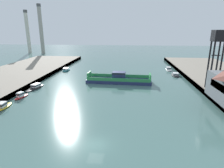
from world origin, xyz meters
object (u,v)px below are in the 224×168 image
Objects in this scene: moored_boat_near_right at (169,69)px; moored_boat_far_left at (66,70)px; chain_ferry at (119,79)px; moored_boat_mid_left at (21,96)px; crane_tower at (218,44)px; smokestack_distant_b at (27,31)px; smokestack_distant_a at (41,28)px; moored_boat_mid_right at (175,74)px; moored_boat_near_left at (3,106)px; moored_boat_upstream_a at (35,87)px.

moored_boat_near_right is 45.68m from moored_boat_far_left.
chain_ferry is 4.33× the size of moored_boat_mid_left.
moored_boat_mid_left reaches higher than moored_boat_far_left.
smokestack_distant_b is (-101.77, 89.39, 3.30)m from crane_tower.
smokestack_distant_b is (-12.77, 3.93, -1.83)m from smokestack_distant_a.
smokestack_distant_a is at bearing 142.52° from moored_boat_mid_right.
smokestack_distant_a reaches higher than smokestack_distant_b.
moored_boat_mid_right is at bearing -86.36° from moored_boat_near_right.
smokestack_distant_b reaches higher than moored_boat_near_left.
moored_boat_mid_left is at bearing -87.98° from moored_boat_upstream_a.
crane_tower is 0.45× the size of smokestack_distant_a.
chain_ferry is 29.83m from moored_boat_far_left.
moored_boat_mid_left is at bearing 87.85° from moored_boat_near_left.
smokestack_distant_b is at bearing 119.16° from moored_boat_upstream_a.
moored_boat_far_left is 0.52× the size of crane_tower.
moored_boat_near_left is at bearing -163.19° from crane_tower.
moored_boat_near_right is at bearing -32.84° from smokestack_distant_a.
moored_boat_upstream_a is (-0.81, -26.29, 0.01)m from moored_boat_far_left.
moored_boat_mid_right is (46.79, 36.64, -0.11)m from moored_boat_near_left.
moored_boat_near_right is 0.26× the size of smokestack_distant_b.
crane_tower is (51.47, 8.61, 13.01)m from moored_boat_mid_left.
moored_boat_upstream_a is 95.18m from smokestack_distant_a.
moored_boat_mid_right is (0.68, -10.62, -0.10)m from moored_boat_near_right.
moored_boat_upstream_a is 0.54× the size of crane_tower.
moored_boat_mid_right is (21.61, 12.07, -0.67)m from chain_ferry.
moored_boat_mid_left is at bearing -144.85° from chain_ferry.
moored_boat_near_right is 113.35m from smokestack_distant_b.
chain_ferry is 2.72× the size of moored_boat_near_right.
moored_boat_far_left is 82.82m from smokestack_distant_b.
crane_tower reaches higher than chain_ferry.
smokestack_distant_a is (-89.00, 85.46, 5.13)m from crane_tower.
moored_boat_near_left is at bearing -135.71° from chain_ferry.
smokestack_distant_a reaches higher than moored_boat_near_left.
chain_ferry is 1.39× the size of crane_tower.
smokestack_distant_a is at bearing 129.22° from chain_ferry.
moored_boat_mid_right is 25.28m from crane_tower.
chain_ferry reaches higher than moored_boat_upstream_a.
moored_boat_far_left is at bearing -173.02° from moored_boat_near_right.
moored_boat_mid_left reaches higher than moored_boat_near_left.
moored_boat_mid_left is 8.40m from moored_boat_upstream_a.
smokestack_distant_a is at bearing 110.24° from moored_boat_near_left.
moored_boat_far_left is at bearing 88.23° from moored_boat_upstream_a.
smokestack_distant_a reaches higher than chain_ferry.
smokestack_distant_a is (-83.39, 53.83, 18.20)m from moored_boat_near_right.
moored_boat_near_left is 66.03m from moored_boat_near_right.
moored_boat_mid_right is at bearing -35.23° from smokestack_distant_b.
chain_ferry is 26.83m from moored_boat_upstream_a.
crane_tower is at bearing -18.61° from chain_ferry.
moored_boat_near_right is 10.65m from moored_boat_mid_right.
moored_boat_near_right is 0.23× the size of smokestack_distant_a.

